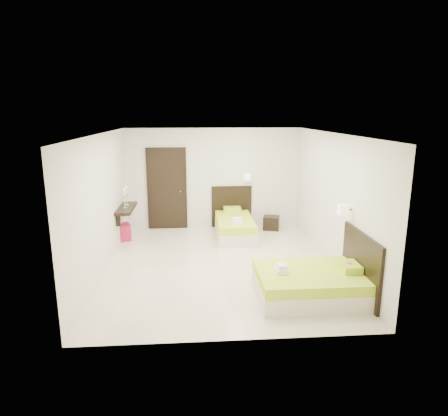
{
  "coord_description": "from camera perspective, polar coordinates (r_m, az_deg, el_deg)",
  "views": [
    {
      "loc": [
        -0.49,
        -7.53,
        3.0
      ],
      "look_at": [
        0.1,
        0.3,
        1.1
      ],
      "focal_mm": 32.0,
      "sensor_mm": 36.0,
      "label": 1
    }
  ],
  "objects": [
    {
      "name": "bed_single",
      "position": [
        9.91,
        1.51,
        -2.42
      ],
      "size": [
        1.06,
        1.76,
        1.45
      ],
      "color": "beige",
      "rests_on": "ground"
    },
    {
      "name": "floor",
      "position": [
        8.12,
        -0.55,
        -8.08
      ],
      "size": [
        5.5,
        5.5,
        0.0
      ],
      "primitive_type": "plane",
      "color": "beige",
      "rests_on": "ground"
    },
    {
      "name": "nightstand",
      "position": [
        10.48,
        6.77,
        -2.12
      ],
      "size": [
        0.48,
        0.45,
        0.35
      ],
      "primitive_type": "cube",
      "rotation": [
        0.0,
        0.0,
        -0.29
      ],
      "color": "black",
      "rests_on": "ground"
    },
    {
      "name": "door",
      "position": [
        10.43,
        -8.15,
        2.69
      ],
      "size": [
        1.02,
        0.15,
        2.14
      ],
      "color": "black",
      "rests_on": "ground"
    },
    {
      "name": "ottoman",
      "position": [
        9.87,
        -14.41,
        -3.37
      ],
      "size": [
        0.49,
        0.49,
        0.39
      ],
      "primitive_type": "cube",
      "rotation": [
        0.0,
        0.0,
        0.31
      ],
      "color": "maroon",
      "rests_on": "ground"
    },
    {
      "name": "console_shelf",
      "position": [
        9.52,
        -13.84,
        -0.06
      ],
      "size": [
        0.35,
        1.2,
        0.78
      ],
      "color": "black",
      "rests_on": "ground"
    },
    {
      "name": "bed_double",
      "position": [
        6.86,
        12.73,
        -10.31
      ],
      "size": [
        1.74,
        1.48,
        1.43
      ],
      "color": "beige",
      "rests_on": "ground"
    }
  ]
}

